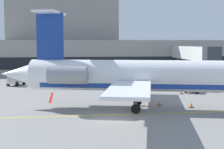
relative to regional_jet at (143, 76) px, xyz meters
The scene contains 10 objects.
ground 6.23m from the regional_jet, 133.92° to the right, with size 120.00×120.00×0.11m.
terminal_building 43.60m from the regional_jet, 92.52° to the left, with size 65.03×13.98×18.29m.
jet_bridge_west 30.08m from the regional_jet, 59.66° to the left, with size 2.40×19.19×6.03m.
regional_jet is the anchor object (origin of this frame).
baggage_tug 26.16m from the regional_jet, 126.44° to the left, with size 2.68×3.53×1.77m.
pushback_tractor 15.23m from the regional_jet, 49.20° to the left, with size 3.50×4.34×2.17m.
fuel_tank 28.22m from the regional_jet, 77.10° to the left, with size 7.46×3.02×2.42m.
safety_cone_alpha 6.05m from the regional_jet, ahead, with size 0.47×0.47×0.55m.
safety_cone_bravo 12.21m from the regional_jet, 52.21° to the left, with size 0.47×0.47×0.55m.
safety_cone_charlie 4.24m from the regional_jet, 40.20° to the left, with size 0.47×0.47×0.55m.
Camera 1 is at (-4.02, -29.31, 6.77)m, focal length 54.78 mm.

